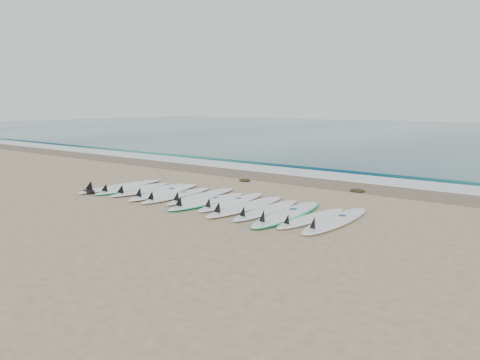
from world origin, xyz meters
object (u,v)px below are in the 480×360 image
Objects in this scene: leash_coil at (89,192)px; surfboard_6 at (207,201)px; surfboard_0 at (120,186)px; surfboard_12 at (335,220)px.

surfboard_6 is at bearing 16.96° from leash_coil.
surfboard_0 reaches higher than surfboard_6.
surfboard_0 is 1.04× the size of surfboard_12.
surfboard_12 is at bearing 1.14° from surfboard_0.
surfboard_0 is 1.08× the size of surfboard_6.
surfboard_12 reaches higher than leash_coil.
surfboard_0 reaches higher than surfboard_12.
surfboard_12 is (6.63, 0.19, -0.00)m from surfboard_0.
leash_coil is at bearing -90.09° from surfboard_0.
surfboard_0 is at bearing -179.93° from surfboard_6.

